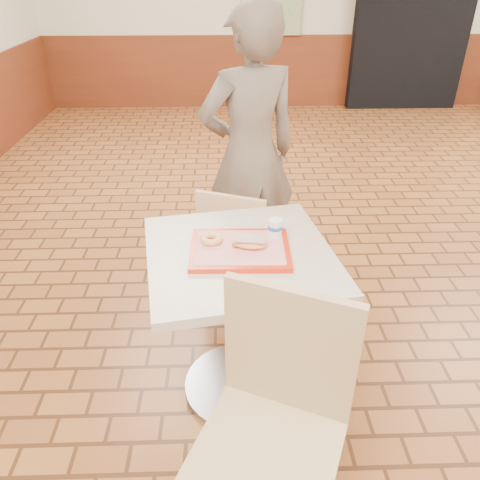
{
  "coord_description": "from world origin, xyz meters",
  "views": [
    {
      "loc": [
        -1.42,
        -2.16,
        1.91
      ],
      "look_at": [
        -1.37,
        -0.47,
        0.89
      ],
      "focal_mm": 35.0,
      "sensor_mm": 36.0,
      "label": 1
    }
  ],
  "objects_px": {
    "main_table": "(240,302)",
    "chair_main_front": "(276,416)",
    "ring_donut": "(211,239)",
    "serving_tray": "(240,249)",
    "long_john_donut": "(250,243)",
    "chair_main_back": "(237,247)",
    "paper_cup": "(275,228)",
    "customer": "(249,156)"
  },
  "relations": [
    {
      "from": "main_table",
      "to": "chair_main_front",
      "type": "xyz_separation_m",
      "value": [
        0.1,
        -0.64,
        0.01
      ]
    },
    {
      "from": "ring_donut",
      "to": "serving_tray",
      "type": "bearing_deg",
      "value": -20.06
    },
    {
      "from": "main_table",
      "to": "long_john_donut",
      "type": "relative_size",
      "value": 5.35
    },
    {
      "from": "serving_tray",
      "to": "chair_main_back",
      "type": "bearing_deg",
      "value": 89.74
    },
    {
      "from": "chair_main_front",
      "to": "long_john_donut",
      "type": "relative_size",
      "value": 6.55
    },
    {
      "from": "chair_main_back",
      "to": "main_table",
      "type": "bearing_deg",
      "value": 110.53
    },
    {
      "from": "main_table",
      "to": "serving_tray",
      "type": "xyz_separation_m",
      "value": [
        0.0,
        -0.0,
        0.28
      ]
    },
    {
      "from": "serving_tray",
      "to": "long_john_donut",
      "type": "bearing_deg",
      "value": -10.82
    },
    {
      "from": "ring_donut",
      "to": "paper_cup",
      "type": "xyz_separation_m",
      "value": [
        0.28,
        0.04,
        0.03
      ]
    },
    {
      "from": "main_table",
      "to": "ring_donut",
      "type": "bearing_deg",
      "value": 159.94
    },
    {
      "from": "main_table",
      "to": "long_john_donut",
      "type": "bearing_deg",
      "value": -10.82
    },
    {
      "from": "customer",
      "to": "long_john_donut",
      "type": "height_order",
      "value": "customer"
    },
    {
      "from": "long_john_donut",
      "to": "customer",
      "type": "bearing_deg",
      "value": 87.29
    },
    {
      "from": "customer",
      "to": "ring_donut",
      "type": "bearing_deg",
      "value": 56.51
    },
    {
      "from": "main_table",
      "to": "ring_donut",
      "type": "xyz_separation_m",
      "value": [
        -0.12,
        0.05,
        0.31
      ]
    },
    {
      "from": "chair_main_front",
      "to": "long_john_donut",
      "type": "xyz_separation_m",
      "value": [
        -0.06,
        0.63,
        0.31
      ]
    },
    {
      "from": "paper_cup",
      "to": "serving_tray",
      "type": "bearing_deg",
      "value": -150.18
    },
    {
      "from": "chair_main_front",
      "to": "long_john_donut",
      "type": "height_order",
      "value": "chair_main_front"
    },
    {
      "from": "chair_main_front",
      "to": "serving_tray",
      "type": "xyz_separation_m",
      "value": [
        -0.1,
        0.64,
        0.28
      ]
    },
    {
      "from": "main_table",
      "to": "long_john_donut",
      "type": "distance_m",
      "value": 0.32
    },
    {
      "from": "paper_cup",
      "to": "main_table",
      "type": "bearing_deg",
      "value": -150.18
    },
    {
      "from": "main_table",
      "to": "ring_donut",
      "type": "distance_m",
      "value": 0.34
    },
    {
      "from": "long_john_donut",
      "to": "paper_cup",
      "type": "xyz_separation_m",
      "value": [
        0.12,
        0.1,
        0.02
      ]
    },
    {
      "from": "chair_main_back",
      "to": "paper_cup",
      "type": "relative_size",
      "value": 10.66
    },
    {
      "from": "customer",
      "to": "serving_tray",
      "type": "xyz_separation_m",
      "value": [
        -0.09,
        -1.03,
        -0.03
      ]
    },
    {
      "from": "chair_main_back",
      "to": "ring_donut",
      "type": "height_order",
      "value": "ring_donut"
    },
    {
      "from": "chair_main_front",
      "to": "paper_cup",
      "type": "xyz_separation_m",
      "value": [
        0.05,
        0.73,
        0.33
      ]
    },
    {
      "from": "customer",
      "to": "paper_cup",
      "type": "xyz_separation_m",
      "value": [
        0.07,
        -0.94,
        0.02
      ]
    },
    {
      "from": "chair_main_front",
      "to": "paper_cup",
      "type": "bearing_deg",
      "value": 109.42
    },
    {
      "from": "ring_donut",
      "to": "long_john_donut",
      "type": "xyz_separation_m",
      "value": [
        0.16,
        -0.05,
        0.01
      ]
    },
    {
      "from": "chair_main_front",
      "to": "chair_main_back",
      "type": "xyz_separation_m",
      "value": [
        -0.1,
        1.26,
        -0.09
      ]
    },
    {
      "from": "chair_main_front",
      "to": "ring_donut",
      "type": "relative_size",
      "value": 10.54
    },
    {
      "from": "chair_main_front",
      "to": "serving_tray",
      "type": "height_order",
      "value": "chair_main_front"
    },
    {
      "from": "chair_main_back",
      "to": "serving_tray",
      "type": "height_order",
      "value": "serving_tray"
    },
    {
      "from": "main_table",
      "to": "long_john_donut",
      "type": "height_order",
      "value": "long_john_donut"
    },
    {
      "from": "main_table",
      "to": "customer",
      "type": "height_order",
      "value": "customer"
    },
    {
      "from": "ring_donut",
      "to": "customer",
      "type": "bearing_deg",
      "value": 77.74
    },
    {
      "from": "serving_tray",
      "to": "paper_cup",
      "type": "bearing_deg",
      "value": 29.82
    },
    {
      "from": "customer",
      "to": "long_john_donut",
      "type": "bearing_deg",
      "value": 66.06
    },
    {
      "from": "main_table",
      "to": "paper_cup",
      "type": "height_order",
      "value": "paper_cup"
    },
    {
      "from": "serving_tray",
      "to": "long_john_donut",
      "type": "height_order",
      "value": "long_john_donut"
    },
    {
      "from": "main_table",
      "to": "serving_tray",
      "type": "relative_size",
      "value": 1.97
    }
  ]
}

